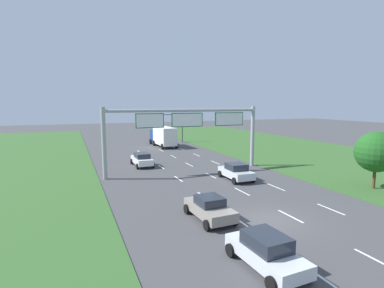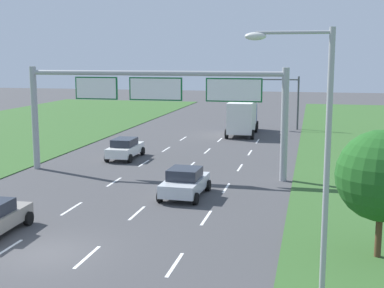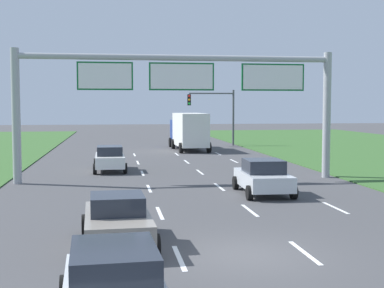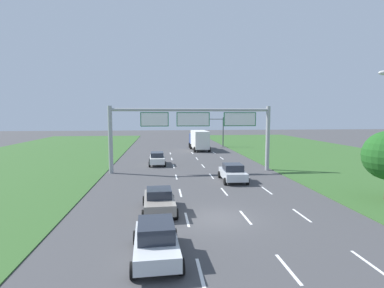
# 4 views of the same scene
# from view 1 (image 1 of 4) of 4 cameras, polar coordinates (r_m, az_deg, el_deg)

# --- Properties ---
(ground_plane) EXTENTS (200.00, 200.00, 0.00)m
(ground_plane) POSITION_cam_1_polar(r_m,az_deg,el_deg) (20.11, 14.31, -13.88)
(ground_plane) COLOR #424244
(grass_verge_right) EXTENTS (24.00, 120.00, 0.06)m
(grass_verge_right) POSITION_cam_1_polar(r_m,az_deg,el_deg) (41.45, 29.71, -3.43)
(grass_verge_right) COLOR #335B28
(grass_verge_right) RESTS_ON ground_plane
(lane_dashes_inner_left) EXTENTS (0.14, 50.40, 0.01)m
(lane_dashes_inner_left) POSITION_cam_1_polar(r_m,az_deg,el_deg) (24.15, 2.27, -9.92)
(lane_dashes_inner_left) COLOR white
(lane_dashes_inner_left) RESTS_ON ground_plane
(lane_dashes_inner_right) EXTENTS (0.14, 50.40, 0.01)m
(lane_dashes_inner_right) POSITION_cam_1_polar(r_m,az_deg,el_deg) (25.73, 9.47, -8.91)
(lane_dashes_inner_right) COLOR white
(lane_dashes_inner_right) RESTS_ON ground_plane
(lane_dashes_slip) EXTENTS (0.14, 50.40, 0.01)m
(lane_dashes_slip) POSITION_cam_1_polar(r_m,az_deg,el_deg) (27.67, 15.72, -7.91)
(lane_dashes_slip) COLOR white
(lane_dashes_slip) RESTS_ON ground_plane
(car_near_red) EXTENTS (2.06, 4.28, 1.56)m
(car_near_red) POSITION_cam_1_polar(r_m,az_deg,el_deg) (35.77, -9.52, -2.88)
(car_near_red) COLOR white
(car_near_red) RESTS_ON ground_plane
(car_lead_silver) EXTENTS (2.21, 4.20, 1.57)m
(car_lead_silver) POSITION_cam_1_polar(r_m,az_deg,el_deg) (14.57, 13.94, -19.16)
(car_lead_silver) COLOR silver
(car_lead_silver) RESTS_ON ground_plane
(car_mid_lane) EXTENTS (2.28, 4.14, 1.60)m
(car_mid_lane) POSITION_cam_1_polar(r_m,az_deg,el_deg) (29.33, 8.40, -5.21)
(car_mid_lane) COLOR silver
(car_mid_lane) RESTS_ON ground_plane
(car_far_ahead) EXTENTS (2.24, 4.12, 1.49)m
(car_far_ahead) POSITION_cam_1_polar(r_m,az_deg,el_deg) (19.45, 3.37, -12.06)
(car_far_ahead) COLOR gray
(car_far_ahead) RESTS_ON ground_plane
(box_truck) EXTENTS (2.88, 8.20, 3.35)m
(box_truck) POSITION_cam_1_polar(r_m,az_deg,el_deg) (51.52, -5.53, 1.53)
(box_truck) COLOR navy
(box_truck) RESTS_ON ground_plane
(sign_gantry) EXTENTS (17.24, 0.44, 7.00)m
(sign_gantry) POSITION_cam_1_polar(r_m,az_deg,el_deg) (31.82, -0.84, 3.49)
(sign_gantry) COLOR #9EA0A5
(sign_gantry) RESTS_ON ground_plane
(traffic_light_mast) EXTENTS (4.76, 0.49, 5.60)m
(traffic_light_mast) POSITION_cam_1_polar(r_m,az_deg,el_deg) (56.65, -3.72, 4.22)
(traffic_light_mast) COLOR #47494F
(traffic_light_mast) RESTS_ON ground_plane
(roadside_tree_near) EXTENTS (3.47, 3.47, 4.98)m
(roadside_tree_near) POSITION_cam_1_polar(r_m,az_deg,el_deg) (29.86, 31.68, -1.29)
(roadside_tree_near) COLOR #513823
(roadside_tree_near) RESTS_ON ground_plane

